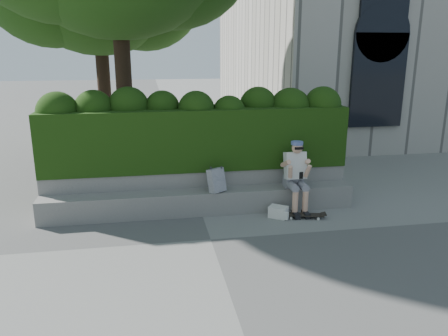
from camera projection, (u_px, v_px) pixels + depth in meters
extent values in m
plane|color=slate|center=(211.00, 240.00, 7.27)|extent=(80.00, 80.00, 0.00)
cube|color=gray|center=(201.00, 202.00, 8.40)|extent=(6.00, 0.45, 0.45)
cube|color=gray|center=(198.00, 187.00, 8.81)|extent=(6.00, 0.50, 0.75)
cube|color=black|center=(196.00, 137.00, 8.77)|extent=(6.00, 1.00, 1.20)
cylinder|color=black|center=(125.00, 100.00, 10.75)|extent=(0.39, 0.39, 3.68)
cylinder|color=black|center=(105.00, 104.00, 12.50)|extent=(0.37, 0.37, 3.08)
cube|color=slate|center=(293.00, 181.00, 8.57)|extent=(0.36, 0.26, 0.22)
cube|color=silver|center=(295.00, 165.00, 8.41)|extent=(0.40, 0.32, 0.55)
sphere|color=tan|center=(297.00, 148.00, 8.25)|extent=(0.21, 0.21, 0.21)
cylinder|color=#526297|center=(297.00, 143.00, 8.24)|extent=(0.23, 0.23, 0.06)
cube|color=black|center=(301.00, 175.00, 8.10)|extent=(0.07, 0.02, 0.13)
cylinder|color=tan|center=(295.00, 204.00, 8.21)|extent=(0.11, 0.11, 0.47)
cylinder|color=tan|center=(305.00, 204.00, 8.25)|extent=(0.11, 0.11, 0.47)
cube|color=black|center=(296.00, 215.00, 8.21)|extent=(0.10, 0.26, 0.10)
cube|color=black|center=(306.00, 214.00, 8.24)|extent=(0.10, 0.26, 0.10)
cube|color=black|center=(304.00, 215.00, 8.17)|extent=(0.74, 0.34, 0.02)
cylinder|color=silver|center=(291.00, 218.00, 8.13)|extent=(0.06, 0.04, 0.05)
cylinder|color=silver|center=(290.00, 215.00, 8.27)|extent=(0.06, 0.04, 0.05)
cylinder|color=silver|center=(318.00, 219.00, 8.10)|extent=(0.06, 0.04, 0.05)
cylinder|color=silver|center=(317.00, 216.00, 8.24)|extent=(0.06, 0.04, 0.05)
cube|color=#A1A2A5|center=(216.00, 180.00, 8.23)|extent=(0.34, 0.30, 0.45)
cube|color=white|center=(278.00, 212.00, 8.21)|extent=(0.41, 0.39, 0.21)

